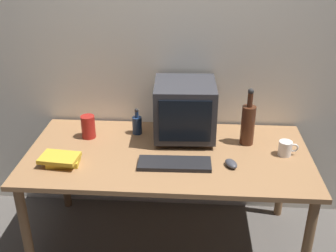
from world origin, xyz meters
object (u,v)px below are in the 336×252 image
(crt_monitor, at_px, (185,110))
(bottle_short, at_px, (137,124))
(keyboard, at_px, (175,164))
(bottle_tall, at_px, (248,123))
(mug, at_px, (286,148))
(computer_mouse, at_px, (231,164))
(book_stack, at_px, (61,160))
(metal_canister, at_px, (88,127))

(crt_monitor, height_order, bottle_short, crt_monitor)
(keyboard, distance_m, bottle_tall, 0.55)
(keyboard, bearing_deg, mug, 12.95)
(bottle_short, bearing_deg, computer_mouse, -32.74)
(keyboard, xyz_separation_m, book_stack, (-0.65, -0.03, 0.02))
(keyboard, distance_m, mug, 0.68)
(keyboard, distance_m, book_stack, 0.65)
(keyboard, distance_m, metal_canister, 0.66)
(crt_monitor, distance_m, bottle_tall, 0.40)
(bottle_tall, distance_m, metal_canister, 1.02)
(computer_mouse, height_order, mug, mug)
(keyboard, xyz_separation_m, bottle_short, (-0.27, 0.39, 0.05))
(computer_mouse, bearing_deg, bottle_tall, 46.00)
(crt_monitor, bearing_deg, metal_canister, -175.59)
(computer_mouse, distance_m, bottle_short, 0.71)
(bottle_short, xyz_separation_m, book_stack, (-0.38, -0.42, -0.03))
(crt_monitor, height_order, bottle_tall, same)
(book_stack, relative_size, mug, 1.91)
(crt_monitor, distance_m, book_stack, 0.82)
(computer_mouse, xyz_separation_m, mug, (0.33, 0.16, 0.03))
(keyboard, relative_size, computer_mouse, 4.20)
(bottle_short, distance_m, book_stack, 0.57)
(keyboard, height_order, bottle_tall, bottle_tall)
(keyboard, bearing_deg, metal_canister, 149.68)
(computer_mouse, relative_size, metal_canister, 0.67)
(computer_mouse, distance_m, metal_canister, 0.95)
(computer_mouse, bearing_deg, book_stack, 160.47)
(keyboard, height_order, computer_mouse, computer_mouse)
(bottle_tall, distance_m, bottle_short, 0.72)
(bottle_tall, relative_size, book_stack, 1.61)
(book_stack, bearing_deg, bottle_tall, 16.91)
(mug, bearing_deg, metal_canister, 173.06)
(book_stack, height_order, mug, mug)
(crt_monitor, xyz_separation_m, computer_mouse, (0.28, -0.35, -0.17))
(bottle_tall, bearing_deg, book_stack, -163.09)
(keyboard, bearing_deg, crt_monitor, 81.75)
(crt_monitor, relative_size, keyboard, 0.96)
(crt_monitor, distance_m, metal_canister, 0.63)
(bottle_short, distance_m, mug, 0.95)
(keyboard, xyz_separation_m, computer_mouse, (0.32, 0.01, 0.01))
(bottle_tall, bearing_deg, bottle_short, 172.60)
(computer_mouse, relative_size, book_stack, 0.44)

